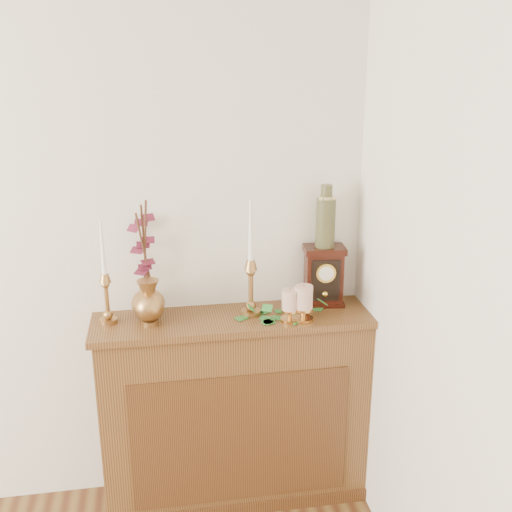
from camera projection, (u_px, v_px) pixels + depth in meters
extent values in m
cube|color=brown|center=(236.00, 411.00, 2.77)|extent=(1.20, 0.30, 0.90)
cube|color=brown|center=(240.00, 439.00, 2.64)|extent=(0.96, 0.01, 0.63)
cube|color=brown|center=(234.00, 319.00, 2.63)|extent=(1.24, 0.34, 0.03)
cube|color=brown|center=(236.00, 487.00, 2.90)|extent=(1.23, 0.33, 0.06)
cylinder|color=#9F743F|center=(108.00, 321.00, 2.55)|extent=(0.08, 0.08, 0.02)
sphere|color=#9F743F|center=(108.00, 315.00, 2.55)|extent=(0.04, 0.04, 0.04)
cylinder|color=#9F743F|center=(107.00, 300.00, 2.53)|extent=(0.02, 0.02, 0.13)
sphere|color=#9F743F|center=(105.00, 284.00, 2.50)|extent=(0.03, 0.03, 0.03)
cone|color=#9F743F|center=(105.00, 278.00, 2.49)|extent=(0.05, 0.05, 0.04)
cone|color=white|center=(102.00, 248.00, 2.45)|extent=(0.02, 0.02, 0.24)
cylinder|color=#9F743F|center=(251.00, 312.00, 2.64)|extent=(0.09, 0.09, 0.02)
sphere|color=#9F743F|center=(251.00, 306.00, 2.63)|extent=(0.05, 0.05, 0.05)
cylinder|color=#9F743F|center=(251.00, 290.00, 2.60)|extent=(0.02, 0.02, 0.15)
sphere|color=#9F743F|center=(251.00, 272.00, 2.58)|extent=(0.04, 0.04, 0.04)
cone|color=#9F743F|center=(251.00, 265.00, 2.57)|extent=(0.06, 0.06, 0.04)
cone|color=white|center=(251.00, 231.00, 2.52)|extent=(0.02, 0.02, 0.27)
cylinder|color=#9F743F|center=(150.00, 323.00, 2.53)|extent=(0.06, 0.06, 0.02)
sphere|color=#9F743F|center=(149.00, 307.00, 2.51)|extent=(0.13, 0.13, 0.13)
cone|color=#9F743F|center=(148.00, 288.00, 2.48)|extent=(0.09, 0.09, 0.06)
cylinder|color=#9F743F|center=(149.00, 316.00, 2.61)|extent=(0.06, 0.06, 0.01)
ellipsoid|color=#9F743F|center=(148.00, 303.00, 2.59)|extent=(0.14, 0.14, 0.12)
cylinder|color=#9F743F|center=(147.00, 290.00, 2.57)|extent=(0.07, 0.07, 0.03)
cylinder|color=#472819|center=(144.00, 250.00, 2.52)|extent=(0.05, 0.08, 0.34)
cylinder|color=#472819|center=(145.00, 247.00, 2.52)|extent=(0.02, 0.07, 0.38)
cylinder|color=#472819|center=(145.00, 243.00, 2.52)|extent=(0.04, 0.13, 0.40)
cylinder|color=gold|center=(290.00, 320.00, 2.57)|extent=(0.08, 0.08, 0.01)
cylinder|color=gold|center=(290.00, 314.00, 2.56)|extent=(0.02, 0.02, 0.04)
cylinder|color=gold|center=(290.00, 310.00, 2.56)|extent=(0.07, 0.07, 0.01)
cylinder|color=beige|center=(290.00, 300.00, 2.54)|extent=(0.07, 0.07, 0.09)
cylinder|color=#472819|center=(290.00, 289.00, 2.53)|extent=(0.00, 0.00, 0.01)
cylinder|color=gold|center=(303.00, 319.00, 2.57)|extent=(0.09, 0.09, 0.02)
cylinder|color=gold|center=(303.00, 313.00, 2.56)|extent=(0.02, 0.02, 0.04)
cylinder|color=gold|center=(303.00, 309.00, 2.56)|extent=(0.08, 0.08, 0.01)
cylinder|color=beige|center=(304.00, 297.00, 2.54)|extent=(0.08, 0.08, 0.10)
cylinder|color=#472819|center=(304.00, 285.00, 2.52)|extent=(0.00, 0.00, 0.01)
cube|color=#2A6E2A|center=(304.00, 314.00, 2.64)|extent=(0.04, 0.05, 0.00)
cube|color=#2A6E2A|center=(317.00, 321.00, 2.56)|extent=(0.05, 0.04, 0.00)
cube|color=#2A6E2A|center=(293.00, 318.00, 2.59)|extent=(0.06, 0.06, 0.00)
cube|color=#2A6E2A|center=(316.00, 315.00, 2.62)|extent=(0.06, 0.06, 0.00)
cube|color=#2A6E2A|center=(252.00, 315.00, 2.63)|extent=(0.06, 0.06, 0.00)
cube|color=#2A6E2A|center=(322.00, 308.00, 2.70)|extent=(0.05, 0.05, 0.00)
cube|color=#2A6E2A|center=(318.00, 308.00, 2.70)|extent=(0.05, 0.06, 0.00)
cube|color=#2A6E2A|center=(250.00, 314.00, 2.63)|extent=(0.06, 0.06, 0.00)
cube|color=#2A6E2A|center=(248.00, 324.00, 2.53)|extent=(0.06, 0.06, 0.00)
cube|color=#2A6E2A|center=(314.00, 312.00, 2.65)|extent=(0.06, 0.05, 0.00)
cube|color=#2A6E2A|center=(265.00, 311.00, 2.67)|extent=(0.05, 0.06, 0.00)
cube|color=#2A6E2A|center=(302.00, 320.00, 2.57)|extent=(0.06, 0.06, 0.00)
cube|color=#2A6E2A|center=(239.00, 318.00, 2.59)|extent=(0.04, 0.05, 0.00)
cube|color=#2A6E2A|center=(269.00, 312.00, 2.66)|extent=(0.05, 0.06, 0.00)
cube|color=#2A6E2A|center=(251.00, 308.00, 2.59)|extent=(0.05, 0.04, 0.03)
cube|color=#2A6E2A|center=(267.00, 308.00, 2.53)|extent=(0.05, 0.05, 0.03)
cube|color=#2A6E2A|center=(322.00, 302.00, 2.62)|extent=(0.05, 0.05, 0.03)
cube|color=#36130A|center=(323.00, 302.00, 2.76)|extent=(0.20, 0.15, 0.02)
cube|color=#36130A|center=(323.00, 277.00, 2.72)|extent=(0.18, 0.13, 0.24)
cube|color=#36130A|center=(324.00, 249.00, 2.68)|extent=(0.20, 0.15, 0.03)
cube|color=black|center=(326.00, 281.00, 2.67)|extent=(0.13, 0.02, 0.19)
cylinder|color=gold|center=(326.00, 273.00, 2.65)|extent=(0.09, 0.02, 0.09)
cylinder|color=silver|center=(326.00, 273.00, 2.65)|extent=(0.07, 0.01, 0.07)
sphere|color=gold|center=(325.00, 294.00, 2.69)|extent=(0.03, 0.03, 0.03)
cylinder|color=#1A3525|center=(325.00, 223.00, 2.64)|extent=(0.09, 0.09, 0.22)
cylinder|color=#1A3525|center=(327.00, 193.00, 2.60)|extent=(0.05, 0.05, 0.07)
cylinder|color=tan|center=(326.00, 198.00, 2.61)|extent=(0.06, 0.06, 0.02)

